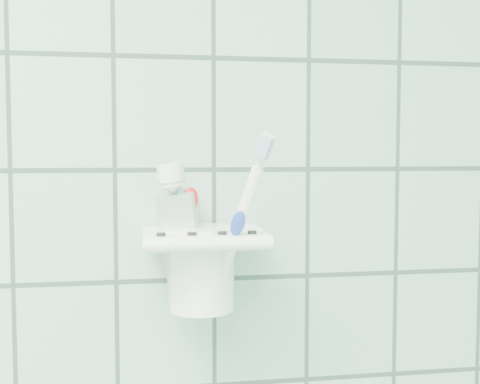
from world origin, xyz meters
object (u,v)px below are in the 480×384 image
(cup, at_px, (202,264))
(toothbrush_blue, at_px, (197,197))
(toothpaste_tube, at_px, (189,222))
(toothbrush_pink, at_px, (192,193))
(toothbrush_orange, at_px, (213,211))
(holder_bracket, at_px, (204,239))

(cup, distance_m, toothbrush_blue, 0.07)
(toothpaste_tube, bearing_deg, toothbrush_pink, 92.31)
(toothbrush_orange, bearing_deg, toothpaste_tube, -172.33)
(cup, height_order, toothbrush_blue, toothbrush_blue)
(toothbrush_blue, bearing_deg, toothpaste_tube, -133.21)
(toothbrush_orange, bearing_deg, holder_bracket, 176.88)
(toothbrush_blue, xyz_separation_m, toothbrush_orange, (0.01, -0.02, -0.01))
(toothbrush_blue, bearing_deg, toothbrush_orange, -52.78)
(cup, xyz_separation_m, toothbrush_pink, (-0.01, 0.01, 0.07))
(toothbrush_blue, bearing_deg, holder_bracket, -67.31)
(toothbrush_pink, xyz_separation_m, toothpaste_tube, (-0.00, -0.01, -0.03))
(toothbrush_blue, bearing_deg, toothbrush_pink, 141.47)
(holder_bracket, bearing_deg, toothpaste_tube, 165.85)
(toothpaste_tube, bearing_deg, holder_bracket, 5.09)
(cup, relative_size, toothbrush_orange, 0.46)
(cup, xyz_separation_m, toothpaste_tube, (-0.01, -0.00, 0.05))
(toothbrush_orange, relative_size, toothpaste_tube, 1.24)
(holder_bracket, relative_size, toothbrush_orange, 0.66)
(holder_bracket, bearing_deg, cup, 113.56)
(toothbrush_orange, bearing_deg, toothbrush_blue, 156.59)
(cup, xyz_separation_m, toothbrush_orange, (0.01, -0.01, 0.06))
(holder_bracket, xyz_separation_m, toothbrush_pink, (-0.01, 0.02, 0.05))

